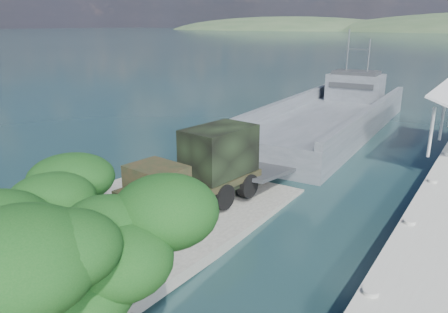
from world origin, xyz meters
TOP-DOWN VIEW (x-y plane):
  - ground at (0.00, 0.00)m, footprint 1400.00×1400.00m
  - boat_ramp at (0.00, -1.00)m, footprint 10.00×18.00m
  - shoreline_rocks at (-6.20, 0.50)m, footprint 3.20×5.60m
  - landing_craft at (0.86, 22.59)m, footprint 9.25×32.26m
  - military_truck at (1.83, 2.13)m, footprint 3.58×8.48m
  - soldier at (-4.26, -1.70)m, footprint 0.77×0.53m
  - overhang_tree at (6.14, -8.95)m, footprint 6.78×6.24m

SIDE VIEW (x-z plane):
  - ground at x=0.00m, z-range 0.00..0.00m
  - shoreline_rocks at x=-6.20m, z-range -0.45..0.45m
  - boat_ramp at x=0.00m, z-range 0.00..0.50m
  - landing_craft at x=0.86m, z-range -3.97..5.53m
  - soldier at x=-4.26m, z-range 0.50..2.55m
  - military_truck at x=1.83m, z-range 0.49..4.30m
  - overhang_tree at x=6.14m, z-range 1.86..8.01m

